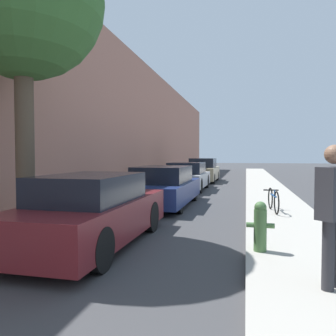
{
  "coord_description": "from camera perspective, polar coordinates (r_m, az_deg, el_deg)",
  "views": [
    {
      "loc": [
        1.89,
        0.68,
        1.77
      ],
      "look_at": [
        -0.41,
        10.31,
        1.38
      ],
      "focal_mm": 35.05,
      "sensor_mm": 36.0,
      "label": 1
    }
  ],
  "objects": [
    {
      "name": "fire_hydrant",
      "position": [
        5.91,
        15.75,
        -9.62
      ],
      "size": [
        0.47,
        0.22,
        0.86
      ],
      "color": "#47703D",
      "rests_on": "sidewalk_right"
    },
    {
      "name": "sidewalk_left",
      "position": [
        16.15,
        -3.92,
        -3.82
      ],
      "size": [
        2.0,
        52.0,
        0.12
      ],
      "color": "#ADA89E",
      "rests_on": "ground"
    },
    {
      "name": "parked_car_maroon",
      "position": [
        6.58,
        -12.79,
        -7.39
      ],
      "size": [
        1.69,
        4.36,
        1.4
      ],
      "color": "black",
      "rests_on": "ground"
    },
    {
      "name": "bicycle",
      "position": [
        10.09,
        17.84,
        -5.32
      ],
      "size": [
        0.44,
        1.59,
        0.65
      ],
      "rotation": [
        0.0,
        0.0,
        0.11
      ],
      "color": "black",
      "rests_on": "sidewalk_right"
    },
    {
      "name": "building_facade_left",
      "position": [
        16.61,
        -8.46,
        8.51
      ],
      "size": [
        0.7,
        52.0,
        7.17
      ],
      "color": "tan",
      "rests_on": "ground"
    },
    {
      "name": "parked_car_silver",
      "position": [
        16.58,
        3.38,
        -1.54
      ],
      "size": [
        1.82,
        4.35,
        1.4
      ],
      "color": "black",
      "rests_on": "ground"
    },
    {
      "name": "pedestrian",
      "position": [
        4.52,
        26.83,
        -6.15
      ],
      "size": [
        0.48,
        0.49,
        1.77
      ],
      "rotation": [
        0.0,
        0.0,
        -2.3
      ],
      "color": "#2D2D33",
      "rests_on": "sidewalk_right"
    },
    {
      "name": "parked_car_navy",
      "position": [
        11.43,
        -0.72,
        -3.3
      ],
      "size": [
        1.86,
        4.67,
        1.38
      ],
      "color": "black",
      "rests_on": "ground"
    },
    {
      "name": "ground_plane",
      "position": [
        15.54,
        6.37,
        -4.29
      ],
      "size": [
        120.0,
        120.0,
        0.0
      ],
      "primitive_type": "plane",
      "color": "#3D3D3F"
    },
    {
      "name": "sidewalk_right",
      "position": [
        15.45,
        17.13,
        -4.19
      ],
      "size": [
        2.0,
        52.0,
        0.12
      ],
      "color": "#ADA89E",
      "rests_on": "ground"
    },
    {
      "name": "parked_car_champagne",
      "position": [
        21.93,
        6.16,
        -0.48
      ],
      "size": [
        1.77,
        4.46,
        1.56
      ],
      "color": "black",
      "rests_on": "ground"
    }
  ]
}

